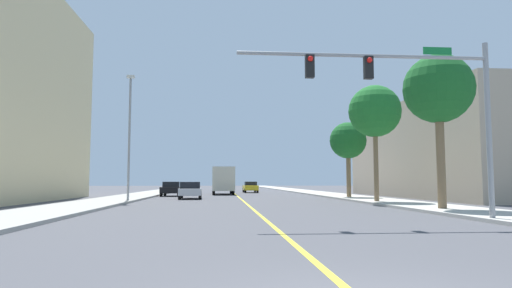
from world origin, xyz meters
TOP-DOWN VIEW (x-y plane):
  - ground at (0.00, 42.00)m, footprint 192.00×192.00m
  - sidewalk_left at (-9.79, 42.00)m, footprint 3.94×168.00m
  - sidewalk_right at (9.79, 42.00)m, footprint 3.94×168.00m
  - lane_marking_center at (0.00, 42.00)m, footprint 0.16×144.00m
  - building_right_near at (22.24, 34.33)m, footprint 15.64×26.69m
  - traffic_signal_mast at (5.38, 10.47)m, footprint 9.51×0.36m
  - street_lamp at (-8.32, 27.20)m, footprint 0.56×0.28m
  - palm_near at (9.21, 16.03)m, footprint 3.48×3.48m
  - palm_mid at (8.77, 23.96)m, footprint 3.55×3.55m
  - palm_far at (9.22, 31.90)m, footprint 3.13×3.13m
  - car_silver at (-4.24, 32.60)m, footprint 1.99×4.62m
  - car_yellow at (2.17, 51.99)m, footprint 1.83×4.38m
  - car_black at (-6.56, 39.62)m, footprint 1.89×4.00m
  - delivery_truck at (-1.41, 44.94)m, footprint 2.55×7.42m

SIDE VIEW (x-z plane):
  - ground at x=0.00m, z-range 0.00..0.00m
  - lane_marking_center at x=0.00m, z-range 0.00..0.01m
  - sidewalk_left at x=-9.79m, z-range 0.00..0.15m
  - sidewalk_right at x=9.79m, z-range 0.00..0.15m
  - car_yellow at x=2.17m, z-range 0.02..1.44m
  - car_silver at x=-4.24m, z-range 0.03..1.46m
  - car_black at x=-6.56m, z-range 0.03..1.46m
  - delivery_truck at x=-1.41m, z-range 0.10..3.14m
  - building_right_near at x=22.24m, z-range 0.00..8.63m
  - traffic_signal_mast at x=5.38m, z-range 1.57..8.13m
  - palm_far at x=9.22m, z-range 1.72..8.14m
  - street_lamp at x=-8.32m, z-range 0.58..9.64m
  - palm_near at x=9.21m, z-range 2.21..9.95m
  - palm_mid at x=8.77m, z-range 2.27..10.16m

